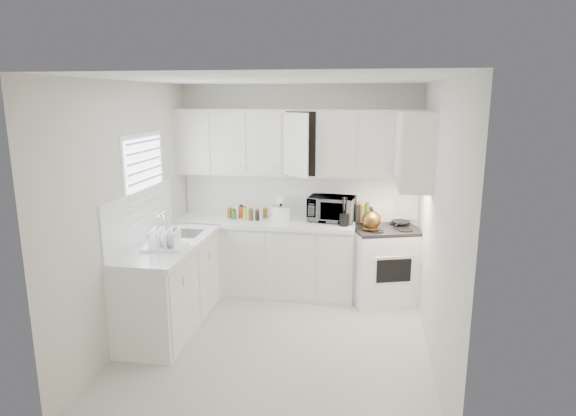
% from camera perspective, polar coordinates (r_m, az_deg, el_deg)
% --- Properties ---
extents(floor, '(3.20, 3.20, 0.00)m').
position_cam_1_polar(floor, '(5.21, -1.25, -15.25)').
color(floor, '#BBB7AB').
rests_on(floor, ground).
extents(ceiling, '(3.20, 3.20, 0.00)m').
position_cam_1_polar(ceiling, '(4.61, -1.41, 14.64)').
color(ceiling, white).
rests_on(ceiling, ground).
extents(wall_back, '(3.00, 0.00, 3.00)m').
position_cam_1_polar(wall_back, '(6.29, 1.29, 2.22)').
color(wall_back, beige).
rests_on(wall_back, ground).
extents(wall_front, '(3.00, 0.00, 3.00)m').
position_cam_1_polar(wall_front, '(3.25, -6.43, -7.96)').
color(wall_front, beige).
rests_on(wall_front, ground).
extents(wall_left, '(0.00, 3.20, 3.20)m').
position_cam_1_polar(wall_left, '(5.22, -17.74, -0.57)').
color(wall_left, beige).
rests_on(wall_left, ground).
extents(wall_right, '(0.00, 3.20, 3.20)m').
position_cam_1_polar(wall_right, '(4.72, 16.90, -1.88)').
color(wall_right, beige).
rests_on(wall_right, ground).
extents(window_blinds, '(0.06, 0.96, 1.06)m').
position_cam_1_polar(window_blinds, '(5.47, -16.11, 2.80)').
color(window_blinds, white).
rests_on(window_blinds, wall_left).
extents(lower_cabinets_back, '(2.22, 0.60, 0.90)m').
position_cam_1_polar(lower_cabinets_back, '(6.28, -2.67, -5.82)').
color(lower_cabinets_back, beige).
rests_on(lower_cabinets_back, floor).
extents(lower_cabinets_left, '(0.60, 1.60, 0.90)m').
position_cam_1_polar(lower_cabinets_left, '(5.52, -13.39, -8.83)').
color(lower_cabinets_left, beige).
rests_on(lower_cabinets_left, floor).
extents(countertop_back, '(2.24, 0.64, 0.05)m').
position_cam_1_polar(countertop_back, '(6.14, -2.73, -1.64)').
color(countertop_back, silver).
rests_on(countertop_back, lower_cabinets_back).
extents(countertop_left, '(0.64, 1.62, 0.05)m').
position_cam_1_polar(countertop_left, '(5.36, -13.55, -4.11)').
color(countertop_left, silver).
rests_on(countertop_left, lower_cabinets_left).
extents(backsplash_back, '(2.98, 0.02, 0.55)m').
position_cam_1_polar(backsplash_back, '(6.30, 1.27, 1.54)').
color(backsplash_back, silver).
rests_on(backsplash_back, wall_back).
extents(backsplash_left, '(0.02, 1.60, 0.55)m').
position_cam_1_polar(backsplash_left, '(5.41, -16.66, -0.86)').
color(backsplash_left, silver).
rests_on(backsplash_left, wall_left).
extents(upper_cabinets_back, '(3.00, 0.33, 0.80)m').
position_cam_1_polar(upper_cabinets_back, '(6.10, 1.09, 3.79)').
color(upper_cabinets_back, beige).
rests_on(upper_cabinets_back, wall_back).
extents(upper_cabinets_right, '(0.33, 0.90, 0.80)m').
position_cam_1_polar(upper_cabinets_right, '(5.46, 14.20, 2.35)').
color(upper_cabinets_right, beige).
rests_on(upper_cabinets_right, wall_right).
extents(sink, '(0.42, 0.38, 0.30)m').
position_cam_1_polar(sink, '(5.64, -12.28, -1.70)').
color(sink, gray).
rests_on(sink, countertop_left).
extents(stove, '(0.92, 0.83, 1.18)m').
position_cam_1_polar(stove, '(6.10, 11.14, -5.25)').
color(stove, white).
rests_on(stove, floor).
extents(tea_kettle, '(0.33, 0.30, 0.25)m').
position_cam_1_polar(tea_kettle, '(5.81, 9.61, -1.20)').
color(tea_kettle, brown).
rests_on(tea_kettle, stove).
extents(frying_pan, '(0.35, 0.44, 0.04)m').
position_cam_1_polar(frying_pan, '(6.16, 12.91, -1.53)').
color(frying_pan, black).
rests_on(frying_pan, stove).
extents(microwave, '(0.59, 0.38, 0.37)m').
position_cam_1_polar(microwave, '(6.08, 5.07, 0.23)').
color(microwave, gray).
rests_on(microwave, countertop_back).
extents(rice_cooker, '(0.23, 0.23, 0.22)m').
position_cam_1_polar(rice_cooker, '(6.05, -0.84, -0.51)').
color(rice_cooker, white).
rests_on(rice_cooker, countertop_back).
extents(paper_towel, '(0.12, 0.12, 0.27)m').
position_cam_1_polar(paper_towel, '(6.22, -0.81, 0.07)').
color(paper_towel, white).
rests_on(paper_towel, countertop_back).
extents(utensil_crock, '(0.13, 0.13, 0.36)m').
position_cam_1_polar(utensil_crock, '(5.85, 6.52, -0.36)').
color(utensil_crock, black).
rests_on(utensil_crock, countertop_back).
extents(dish_rack, '(0.45, 0.37, 0.23)m').
position_cam_1_polar(dish_rack, '(5.11, -14.15, -3.36)').
color(dish_rack, white).
rests_on(dish_rack, countertop_left).
extents(spice_left_0, '(0.06, 0.06, 0.13)m').
position_cam_1_polar(spice_left_0, '(6.35, -6.57, -0.39)').
color(spice_left_0, brown).
rests_on(spice_left_0, countertop_back).
extents(spice_left_1, '(0.06, 0.06, 0.13)m').
position_cam_1_polar(spice_left_1, '(6.24, -6.13, -0.60)').
color(spice_left_1, '#347627').
rests_on(spice_left_1, countertop_back).
extents(spice_left_2, '(0.06, 0.06, 0.13)m').
position_cam_1_polar(spice_left_2, '(6.31, -5.26, -0.44)').
color(spice_left_2, '#BF4519').
rests_on(spice_left_2, countertop_back).
extents(spice_left_3, '(0.06, 0.06, 0.13)m').
position_cam_1_polar(spice_left_3, '(6.21, -4.79, -0.65)').
color(spice_left_3, gold).
rests_on(spice_left_3, countertop_back).
extents(spice_left_4, '(0.06, 0.06, 0.13)m').
position_cam_1_polar(spice_left_4, '(6.27, -3.93, -0.49)').
color(spice_left_4, brown).
rests_on(spice_left_4, countertop_back).
extents(spice_left_5, '(0.06, 0.06, 0.13)m').
position_cam_1_polar(spice_left_5, '(6.17, -3.44, -0.71)').
color(spice_left_5, black).
rests_on(spice_left_5, countertop_back).
extents(spice_left_6, '(0.06, 0.06, 0.13)m').
position_cam_1_polar(spice_left_6, '(6.24, -2.59, -0.54)').
color(spice_left_6, brown).
rests_on(spice_left_6, countertop_back).
extents(sauce_right_0, '(0.06, 0.06, 0.19)m').
position_cam_1_polar(sauce_right_0, '(6.16, 6.45, -0.51)').
color(sauce_right_0, '#BF4519').
rests_on(sauce_right_0, countertop_back).
extents(sauce_right_1, '(0.06, 0.06, 0.19)m').
position_cam_1_polar(sauce_right_1, '(6.10, 6.94, -0.66)').
color(sauce_right_1, gold).
rests_on(sauce_right_1, countertop_back).
extents(sauce_right_2, '(0.06, 0.06, 0.19)m').
position_cam_1_polar(sauce_right_2, '(6.15, 7.48, -0.55)').
color(sauce_right_2, brown).
rests_on(sauce_right_2, countertop_back).
extents(sauce_right_3, '(0.06, 0.06, 0.19)m').
position_cam_1_polar(sauce_right_3, '(6.09, 7.98, -0.69)').
color(sauce_right_3, black).
rests_on(sauce_right_3, countertop_back).
extents(sauce_right_4, '(0.06, 0.06, 0.19)m').
position_cam_1_polar(sauce_right_4, '(6.15, 8.50, -0.58)').
color(sauce_right_4, brown).
rests_on(sauce_right_4, countertop_back).
extents(sauce_right_5, '(0.06, 0.06, 0.19)m').
position_cam_1_polar(sauce_right_5, '(6.09, 9.01, -0.73)').
color(sauce_right_5, '#347627').
rests_on(sauce_right_5, countertop_back).
extents(sauce_right_6, '(0.06, 0.06, 0.19)m').
position_cam_1_polar(sauce_right_6, '(6.15, 9.52, -0.62)').
color(sauce_right_6, '#BF4519').
rests_on(sauce_right_6, countertop_back).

